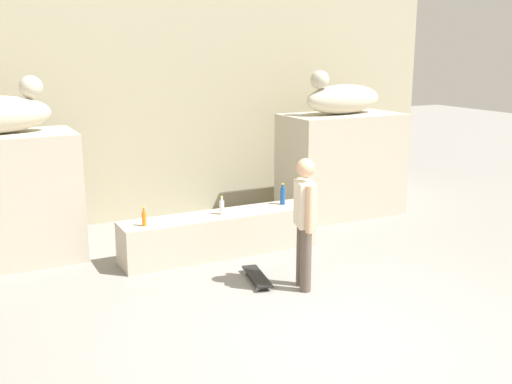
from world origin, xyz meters
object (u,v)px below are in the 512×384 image
(statue_reclining_right, at_px, (342,98))
(bottle_orange, at_px, (144,218))
(skateboard, at_px, (257,276))
(bottle_clear, at_px, (222,207))
(skater, at_px, (305,218))
(bottle_blue, at_px, (283,196))

(statue_reclining_right, relative_size, bottle_orange, 6.18)
(skateboard, xyz_separation_m, bottle_clear, (0.03, 1.20, 0.65))
(skater, bearing_deg, skateboard, 58.74)
(skateboard, height_order, bottle_clear, bottle_clear)
(skateboard, bearing_deg, bottle_orange, 56.16)
(bottle_blue, bearing_deg, skater, -111.13)
(statue_reclining_right, distance_m, bottle_clear, 3.32)
(skater, height_order, bottle_orange, skater)
(bottle_orange, bearing_deg, skater, -45.58)
(statue_reclining_right, distance_m, skater, 3.86)
(bottle_orange, height_order, bottle_clear, bottle_clear)
(statue_reclining_right, height_order, bottle_clear, statue_reclining_right)
(bottle_orange, bearing_deg, bottle_clear, 3.10)
(skateboard, distance_m, bottle_clear, 1.36)
(skater, distance_m, bottle_orange, 2.25)
(statue_reclining_right, bearing_deg, bottle_blue, 23.09)
(skater, height_order, bottle_clear, skater)
(bottle_clear, bearing_deg, skateboard, -91.54)
(statue_reclining_right, relative_size, bottle_clear, 6.12)
(bottle_orange, bearing_deg, skateboard, -44.61)
(bottle_blue, distance_m, bottle_clear, 1.08)
(statue_reclining_right, height_order, bottle_blue, statue_reclining_right)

